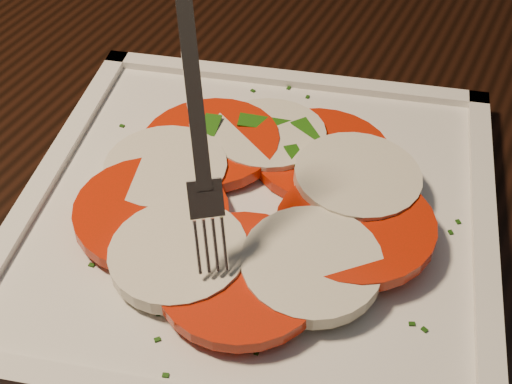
# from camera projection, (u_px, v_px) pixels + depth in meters

# --- Properties ---
(table) EXTENTS (1.28, 0.93, 0.75)m
(table) POSITION_uv_depth(u_px,v_px,m) (370.00, 305.00, 0.55)
(table) COLOR black
(table) RESTS_ON ground
(plate) EXTENTS (0.39, 0.39, 0.01)m
(plate) POSITION_uv_depth(u_px,v_px,m) (256.00, 217.00, 0.47)
(plate) COLOR silver
(plate) RESTS_ON table
(caprese_salad) EXTENTS (0.26, 0.26, 0.03)m
(caprese_salad) POSITION_uv_depth(u_px,v_px,m) (256.00, 198.00, 0.46)
(caprese_salad) COLOR red
(caprese_salad) RESTS_ON plate
(fork) EXTENTS (0.09, 0.09, 0.15)m
(fork) POSITION_uv_depth(u_px,v_px,m) (194.00, 105.00, 0.38)
(fork) COLOR white
(fork) RESTS_ON caprese_salad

